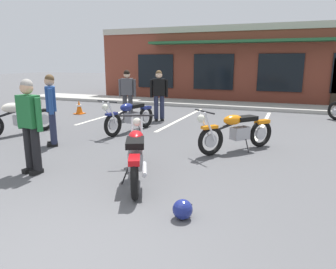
{
  "coord_description": "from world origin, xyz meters",
  "views": [
    {
      "loc": [
        2.17,
        -2.11,
        1.97
      ],
      "look_at": [
        -0.07,
        3.59,
        0.55
      ],
      "focal_mm": 33.97,
      "sensor_mm": 36.0,
      "label": 1
    }
  ],
  "objects": [
    {
      "name": "painted_stall_lines",
      "position": [
        0.0,
        8.33,
        0.0
      ],
      "size": [
        8.38,
        4.8,
        0.01
      ],
      "color": "silver",
      "rests_on": "ground_plane"
    },
    {
      "name": "motorcycle_foreground_classic",
      "position": [
        -0.18,
        2.41,
        0.46
      ],
      "size": [
        1.19,
        1.96,
        0.98
      ],
      "color": "black",
      "rests_on": "ground_plane"
    },
    {
      "name": "helmet_on_pavement",
      "position": [
        0.99,
        1.42,
        0.13
      ],
      "size": [
        0.26,
        0.26,
        0.26
      ],
      "color": "navy",
      "rests_on": "ground_plane"
    },
    {
      "name": "motorcycle_silver_naked",
      "position": [
        1.07,
        4.83,
        0.46
      ],
      "size": [
        1.54,
        1.75,
        0.98
      ],
      "color": "black",
      "rests_on": "ground_plane"
    },
    {
      "name": "person_in_black_shirt",
      "position": [
        -3.08,
        7.49,
        0.95
      ],
      "size": [
        0.61,
        0.34,
        1.68
      ],
      "color": "black",
      "rests_on": "ground_plane"
    },
    {
      "name": "person_in_shorts_foreground",
      "position": [
        -2.07,
        2.08,
        0.95
      ],
      "size": [
        0.61,
        0.31,
        1.68
      ],
      "color": "black",
      "rests_on": "ground_plane"
    },
    {
      "name": "person_near_building",
      "position": [
        -3.04,
        3.73,
        0.95
      ],
      "size": [
        0.47,
        0.52,
        1.68
      ],
      "color": "black",
      "rests_on": "ground_plane"
    },
    {
      "name": "traffic_cone",
      "position": [
        -5.35,
        7.81,
        0.26
      ],
      "size": [
        0.34,
        0.34,
        0.53
      ],
      "color": "orange",
      "rests_on": "ground_plane"
    },
    {
      "name": "motorcycle_blue_standard",
      "position": [
        -2.06,
        5.71,
        0.46
      ],
      "size": [
        0.78,
        2.09,
        0.98
      ],
      "color": "black",
      "rests_on": "ground_plane"
    },
    {
      "name": "brick_storefront_building",
      "position": [
        0.0,
        16.01,
        1.82
      ],
      "size": [
        15.45,
        6.05,
        3.64
      ],
      "color": "brown",
      "rests_on": "ground_plane"
    },
    {
      "name": "ground_plane",
      "position": [
        0.0,
        3.85,
        0.0
      ],
      "size": [
        80.0,
        80.0,
        0.0
      ],
      "primitive_type": "plane",
      "color": "#515154"
    },
    {
      "name": "motorcycle_black_cruiser",
      "position": [
        -4.76,
        4.22,
        0.53
      ],
      "size": [
        1.03,
        2.02,
        0.98
      ],
      "color": "black",
      "rests_on": "ground_plane"
    },
    {
      "name": "sidewalk_kerb",
      "position": [
        0.0,
        11.93,
        0.07
      ],
      "size": [
        22.0,
        1.8,
        0.14
      ],
      "primitive_type": "cube",
      "color": "#A8A59E",
      "rests_on": "ground_plane"
    },
    {
      "name": "person_by_back_row",
      "position": [
        -1.97,
        7.62,
        0.95
      ],
      "size": [
        0.58,
        0.4,
        1.68
      ],
      "color": "black",
      "rests_on": "ground_plane"
    }
  ]
}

